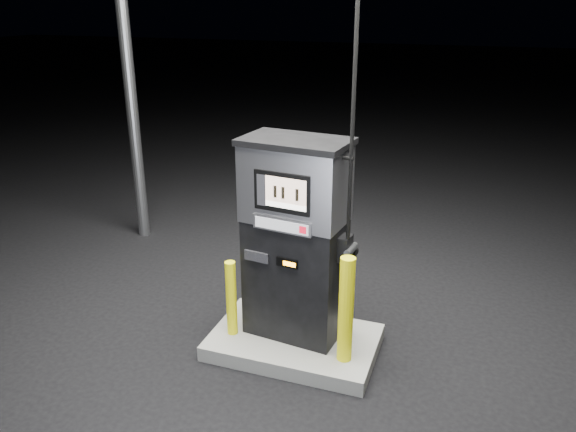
% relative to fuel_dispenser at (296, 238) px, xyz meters
% --- Properties ---
extents(ground, '(80.00, 80.00, 0.00)m').
position_rel_fuel_dispenser_xyz_m(ground, '(0.02, -0.10, -1.15)').
color(ground, black).
rests_on(ground, ground).
extents(pump_island, '(1.60, 1.00, 0.15)m').
position_rel_fuel_dispenser_xyz_m(pump_island, '(0.02, -0.10, -1.07)').
color(pump_island, slate).
rests_on(pump_island, ground).
extents(fuel_dispenser, '(1.10, 0.68, 4.02)m').
position_rel_fuel_dispenser_xyz_m(fuel_dispenser, '(0.00, 0.00, 0.00)').
color(fuel_dispenser, black).
rests_on(fuel_dispenser, pump_island).
extents(bollard_left, '(0.11, 0.11, 0.77)m').
position_rel_fuel_dispenser_xyz_m(bollard_left, '(-0.57, -0.25, -0.61)').
color(bollard_left, '#F6F00D').
rests_on(bollard_left, pump_island).
extents(bollard_right, '(0.17, 0.17, 1.02)m').
position_rel_fuel_dispenser_xyz_m(bollard_right, '(0.57, -0.30, -0.49)').
color(bollard_right, '#F6F00D').
rests_on(bollard_right, pump_island).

